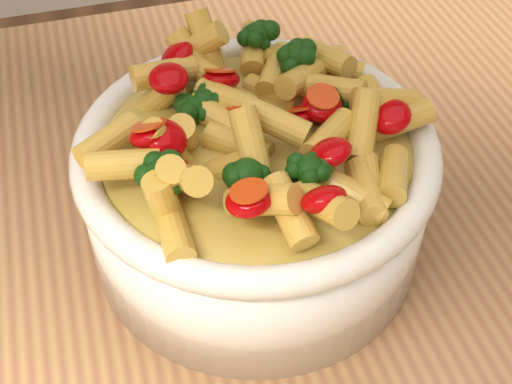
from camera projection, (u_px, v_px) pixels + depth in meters
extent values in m
cube|color=#AB7949|center=(257.00, 283.00, 0.56)|extent=(1.20, 0.80, 0.04)
cylinder|color=#AB7949|center=(507.00, 216.00, 1.23)|extent=(0.05, 0.05, 0.86)
cylinder|color=white|center=(256.00, 197.00, 0.53)|extent=(0.25, 0.25, 0.10)
ellipsoid|color=white|center=(256.00, 224.00, 0.55)|extent=(0.23, 0.23, 0.04)
torus|color=white|center=(256.00, 147.00, 0.50)|extent=(0.26, 0.26, 0.02)
ellipsoid|color=#F3D053|center=(256.00, 147.00, 0.50)|extent=(0.22, 0.22, 0.02)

